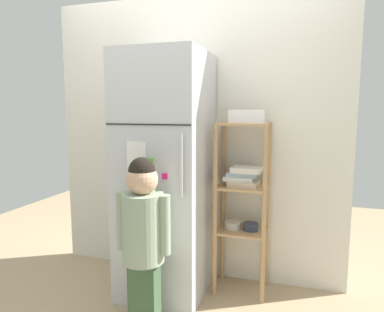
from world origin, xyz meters
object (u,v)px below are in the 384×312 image
(child_standing, at_px, (143,227))
(fruit_bin, at_px, (248,118))
(pantry_shelf_unit, at_px, (242,193))
(refrigerator, at_px, (166,175))

(child_standing, xyz_separation_m, fruit_bin, (0.54, 0.68, 0.67))
(child_standing, distance_m, fruit_bin, 1.10)
(pantry_shelf_unit, height_order, fruit_bin, fruit_bin)
(refrigerator, relative_size, child_standing, 1.63)
(refrigerator, xyz_separation_m, fruit_bin, (0.59, 0.17, 0.44))
(refrigerator, bearing_deg, fruit_bin, 15.79)
(child_standing, relative_size, pantry_shelf_unit, 0.86)
(refrigerator, relative_size, pantry_shelf_unit, 1.39)
(refrigerator, distance_m, pantry_shelf_unit, 0.60)
(refrigerator, height_order, child_standing, refrigerator)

